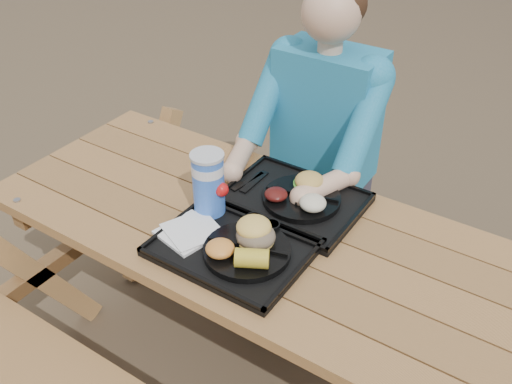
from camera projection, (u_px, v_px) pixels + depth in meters
The scene contains 18 objects.
ground at pixel (256, 374), 2.25m from camera, with size 60.00×60.00×0.00m, color #999999.
picnic_table at pixel (256, 307), 2.04m from camera, with size 1.80×1.49×0.75m, color #999999, non-canonical shape.
tray_near at pixel (233, 248), 1.72m from camera, with size 0.45×0.35×0.02m, color black.
tray_far at pixel (292, 202), 1.91m from camera, with size 0.45×0.35×0.02m, color black.
plate_near at pixel (247, 251), 1.68m from camera, with size 0.26×0.26×0.02m, color black.
plate_far at pixel (302, 198), 1.89m from camera, with size 0.26×0.26×0.02m, color black.
napkin_stack at pixel (188, 232), 1.75m from camera, with size 0.16×0.16×0.02m, color white.
soda_cup at pixel (209, 185), 1.80m from camera, with size 0.10×0.10×0.20m, color blue.
condiment_bbq at pixel (254, 221), 1.78m from camera, with size 0.05×0.05×0.03m, color black.
condiment_mustard at pixel (271, 228), 1.76m from camera, with size 0.05×0.05×0.03m, color yellow.
sandwich at pixel (256, 227), 1.66m from camera, with size 0.11×0.11×0.12m, color #F4C256, non-canonical shape.
mac_cheese at pixel (220, 248), 1.64m from camera, with size 0.09×0.09×0.04m, color gold.
corn_cob at pixel (252, 258), 1.59m from camera, with size 0.10×0.10×0.06m, color gold, non-canonical shape.
cutlery_far at pixel (254, 182), 1.99m from camera, with size 0.03×0.15×0.01m, color black.
burger at pixel (310, 178), 1.89m from camera, with size 0.10×0.10×0.09m, color gold, non-canonical shape.
baked_beans at pixel (276, 194), 1.86m from camera, with size 0.08×0.08×0.03m, color #4E120F.
potato_salad at pixel (313, 203), 1.81m from camera, with size 0.09×0.09×0.05m, color beige.
diner at pixel (321, 167), 2.31m from camera, with size 0.48×0.84×1.28m, color #1CC8C1, non-canonical shape.
Camera 1 is at (0.79, -1.19, 1.89)m, focal length 40.00 mm.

